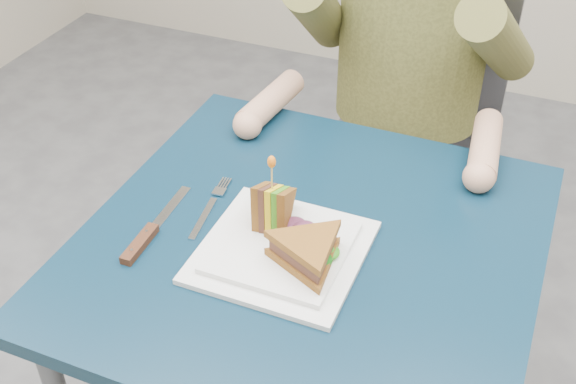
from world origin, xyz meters
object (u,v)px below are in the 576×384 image
at_px(knife, 146,237).
at_px(chair, 411,121).
at_px(sandwich_flat, 308,252).
at_px(sandwich_upright, 272,207).
at_px(fork, 209,209).
at_px(plate, 282,250).
at_px(table, 309,273).

bearing_deg(knife, chair, 73.20).
bearing_deg(sandwich_flat, knife, -174.04).
height_order(sandwich_flat, sandwich_upright, sandwich_upright).
height_order(sandwich_flat, fork, sandwich_flat).
distance_m(plate, fork, 0.17).
bearing_deg(sandwich_upright, sandwich_flat, -37.56).
bearing_deg(sandwich_upright, table, 6.91).
height_order(table, sandwich_flat, sandwich_flat).
relative_size(sandwich_upright, fork, 0.72).
distance_m(table, chair, 0.74).
distance_m(chair, plate, 0.81).
height_order(table, sandwich_upright, sandwich_upright).
height_order(plate, sandwich_flat, sandwich_flat).
bearing_deg(table, chair, 90.00).
bearing_deg(plate, fork, 160.74).
bearing_deg(fork, knife, -118.58).
distance_m(table, plate, 0.11).
distance_m(chair, sandwich_flat, 0.85).
xyz_separation_m(chair, fork, (-0.19, -0.73, 0.19)).
bearing_deg(sandwich_flat, sandwich_upright, 142.44).
relative_size(table, sandwich_upright, 5.77).
height_order(sandwich_flat, knife, sandwich_flat).
height_order(sandwich_upright, fork, sandwich_upright).
bearing_deg(chair, sandwich_upright, -95.02).
distance_m(sandwich_flat, knife, 0.28).
distance_m(sandwich_flat, fork, 0.24).
relative_size(chair, fork, 5.18).
xyz_separation_m(chair, plate, (-0.03, -0.79, 0.20)).
relative_size(plate, sandwich_flat, 1.35).
bearing_deg(table, sandwich_upright, -173.09).
relative_size(table, knife, 3.39).
bearing_deg(table, sandwich_flat, -71.72).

